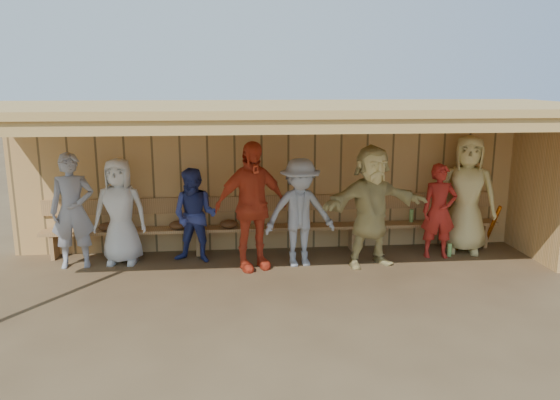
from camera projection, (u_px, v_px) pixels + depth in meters
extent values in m
plane|color=brown|center=(282.00, 274.00, 8.15)|extent=(90.00, 90.00, 0.00)
imported|color=#919299|center=(73.00, 211.00, 8.27)|extent=(0.69, 0.50, 1.78)
imported|color=silver|center=(120.00, 211.00, 8.46)|extent=(0.85, 0.59, 1.67)
imported|color=navy|center=(195.00, 216.00, 8.54)|extent=(0.86, 0.75, 1.50)
imported|color=red|center=(251.00, 206.00, 8.18)|extent=(1.24, 0.86, 1.96)
imported|color=#999CA1|center=(300.00, 213.00, 8.35)|extent=(1.15, 0.75, 1.68)
imported|color=#D8C379|center=(371.00, 206.00, 8.34)|extent=(1.83, 0.96, 1.88)
imported|color=#AF241C|center=(439.00, 211.00, 8.76)|extent=(0.59, 0.42, 1.53)
imported|color=#D2BE76|center=(466.00, 194.00, 9.01)|extent=(1.11, 0.92, 1.96)
cube|color=tan|center=(275.00, 179.00, 9.20)|extent=(8.60, 0.20, 2.40)
cube|color=tan|center=(541.00, 184.00, 8.70)|extent=(0.20, 1.62, 2.40)
cube|color=tan|center=(282.00, 108.00, 7.62)|extent=(8.80, 3.20, 0.10)
cube|color=tan|center=(295.00, 126.00, 6.19)|extent=(8.80, 0.10, 0.18)
cube|color=tan|center=(0.00, 120.00, 7.31)|extent=(0.08, 3.00, 0.16)
cube|color=tan|center=(73.00, 119.00, 7.39)|extent=(0.08, 3.00, 0.16)
cube|color=tan|center=(145.00, 119.00, 7.48)|extent=(0.08, 3.00, 0.16)
cube|color=tan|center=(214.00, 118.00, 7.56)|extent=(0.08, 3.00, 0.16)
cube|color=tan|center=(282.00, 118.00, 7.65)|extent=(0.08, 3.00, 0.16)
cube|color=tan|center=(349.00, 117.00, 7.73)|extent=(0.08, 3.00, 0.16)
cube|color=tan|center=(414.00, 117.00, 7.82)|extent=(0.08, 3.00, 0.16)
cube|color=tan|center=(478.00, 117.00, 7.90)|extent=(0.08, 3.00, 0.16)
cube|color=tan|center=(540.00, 116.00, 7.99)|extent=(0.08, 3.00, 0.16)
cube|color=#B1814B|center=(276.00, 227.00, 9.09)|extent=(7.60, 0.32, 0.05)
cube|color=#B1814B|center=(275.00, 203.00, 9.16)|extent=(7.60, 0.04, 0.26)
cube|color=#B1814B|center=(55.00, 246.00, 8.81)|extent=(0.06, 0.29, 0.40)
cube|color=#B1814B|center=(198.00, 242.00, 9.02)|extent=(0.06, 0.29, 0.40)
cube|color=#B1814B|center=(352.00, 238.00, 9.25)|extent=(0.06, 0.29, 0.40)
cube|color=#B1814B|center=(483.00, 235.00, 9.46)|extent=(0.06, 0.29, 0.40)
cylinder|color=orange|center=(492.00, 227.00, 9.23)|extent=(0.13, 0.41, 0.80)
sphere|color=orange|center=(457.00, 248.00, 9.25)|extent=(0.08, 0.08, 0.08)
ellipsoid|color=#593319|center=(108.00, 227.00, 8.78)|extent=(0.30, 0.24, 0.14)
ellipsoid|color=#593319|center=(178.00, 225.00, 8.88)|extent=(0.30, 0.24, 0.14)
ellipsoid|color=#593319|center=(229.00, 224.00, 8.95)|extent=(0.30, 0.24, 0.14)
cylinder|color=#86BB5D|center=(411.00, 216.00, 9.32)|extent=(0.07, 0.07, 0.22)
cylinder|color=orange|center=(370.00, 217.00, 9.25)|extent=(0.07, 0.07, 0.22)
cylinder|color=#76B95C|center=(449.00, 250.00, 8.92)|extent=(0.07, 0.07, 0.22)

